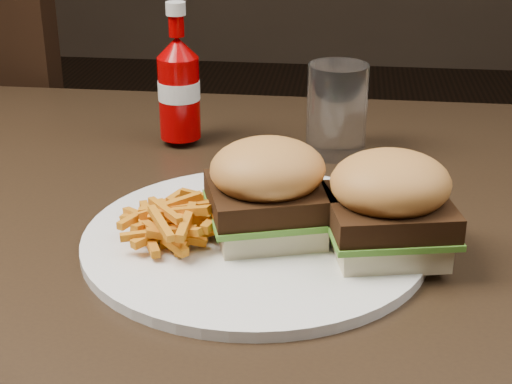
# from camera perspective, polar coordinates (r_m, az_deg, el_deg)

# --- Properties ---
(dining_table) EXTENTS (1.20, 0.80, 0.04)m
(dining_table) POSITION_cam_1_polar(r_m,az_deg,el_deg) (0.85, -6.47, -1.96)
(dining_table) COLOR black
(dining_table) RESTS_ON ground
(chair_far) EXTENTS (0.61, 0.61, 0.05)m
(chair_far) POSITION_cam_1_polar(r_m,az_deg,el_deg) (1.72, -14.30, 0.20)
(chair_far) COLOR black
(chair_far) RESTS_ON ground
(plate) EXTENTS (0.33, 0.33, 0.01)m
(plate) POSITION_cam_1_polar(r_m,az_deg,el_deg) (0.75, -0.09, -3.47)
(plate) COLOR white
(plate) RESTS_ON dining_table
(sandwich_half_a) EXTENTS (0.12, 0.11, 0.02)m
(sandwich_half_a) POSITION_cam_1_polar(r_m,az_deg,el_deg) (0.74, 0.83, -2.36)
(sandwich_half_a) COLOR beige
(sandwich_half_a) RESTS_ON plate
(sandwich_half_b) EXTENTS (0.11, 0.11, 0.02)m
(sandwich_half_b) POSITION_cam_1_polar(r_m,az_deg,el_deg) (0.72, 9.45, -3.46)
(sandwich_half_b) COLOR beige
(sandwich_half_b) RESTS_ON plate
(fries_pile) EXTENTS (0.12, 0.12, 0.04)m
(fries_pile) POSITION_cam_1_polar(r_m,az_deg,el_deg) (0.74, -5.89, -1.58)
(fries_pile) COLOR orange
(fries_pile) RESTS_ON plate
(ketchup_bottle) EXTENTS (0.06, 0.06, 0.10)m
(ketchup_bottle) POSITION_cam_1_polar(r_m,az_deg,el_deg) (0.99, -5.60, 6.83)
(ketchup_bottle) COLOR #9C0001
(ketchup_bottle) RESTS_ON dining_table
(tumbler) EXTENTS (0.09, 0.09, 0.11)m
(tumbler) POSITION_cam_1_polar(r_m,az_deg,el_deg) (0.96, 5.90, 5.90)
(tumbler) COLOR white
(tumbler) RESTS_ON dining_table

